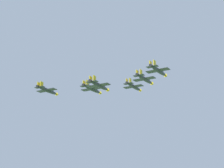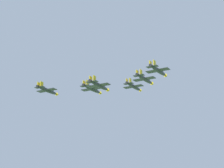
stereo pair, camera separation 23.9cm
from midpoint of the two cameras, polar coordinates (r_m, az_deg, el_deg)
The scene contains 6 objects.
jet_lead at distance 233.60m, azimuth 2.68°, elevation -0.32°, with size 13.52×12.85×3.47m.
jet_left_wingman at distance 225.52m, azimuth -2.34°, elevation -0.61°, with size 13.97×13.18×3.57m.
jet_right_wingman at distance 212.89m, azimuth 4.01°, elevation 0.59°, with size 14.03×13.19×3.58m.
jet_left_outer at distance 219.47m, azimuth -7.69°, elevation -0.76°, with size 13.47×12.58×3.43m.
jet_right_outer at distance 192.28m, azimuth 5.63°, elevation 1.62°, with size 13.34×12.46×3.39m.
jet_slot_rear at distance 203.84m, azimuth -1.48°, elevation -0.18°, with size 13.87×13.38×3.58m.
Camera 2 is at (-70.95, -206.65, 103.55)m, focal length 76.29 mm.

